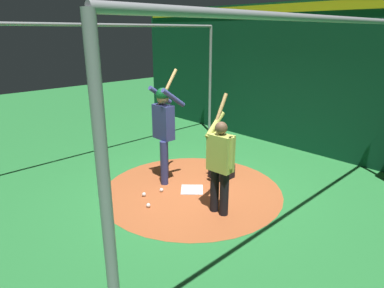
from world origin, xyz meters
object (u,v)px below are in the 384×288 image
object	(u,v)px
baseball_0	(161,190)
batter	(164,125)
catcher	(221,162)
baseball_1	(148,205)
visitor	(220,162)
baseball_2	(144,194)
home_plate	(192,190)

from	to	relation	value
baseball_0	batter	bearing A→B (deg)	-137.11
catcher	baseball_1	bearing A→B (deg)	-1.58
batter	catcher	distance (m)	1.41
visitor	baseball_0	distance (m)	1.56
visitor	baseball_1	distance (m)	1.52
batter	baseball_0	bearing A→B (deg)	42.89
baseball_2	batter	bearing A→B (deg)	-158.91
batter	baseball_1	distance (m)	1.63
home_plate	baseball_1	bearing A→B (deg)	-2.39
batter	baseball_0	xyz separation A→B (m)	(0.40, 0.37, -1.14)
batter	baseball_1	size ratio (longest dim) A/B	30.23
baseball_0	baseball_1	xyz separation A→B (m)	(0.54, 0.31, 0.00)
visitor	baseball_1	size ratio (longest dim) A/B	26.75
catcher	visitor	bearing A→B (deg)	40.68
batter	baseball_2	distance (m)	1.40
batter	home_plate	bearing A→B (deg)	95.84
baseball_0	baseball_1	world-z (taller)	same
catcher	baseball_0	distance (m)	1.38
baseball_0	baseball_2	bearing A→B (deg)	-13.08
home_plate	catcher	size ratio (longest dim) A/B	0.44
home_plate	baseball_1	xyz separation A→B (m)	(1.02, -0.04, 0.03)
batter	visitor	xyz separation A→B (m)	(0.17, 1.64, -0.26)
baseball_2	baseball_0	bearing A→B (deg)	166.92
home_plate	baseball_2	world-z (taller)	baseball_2
home_plate	baseball_2	distance (m)	0.94
visitor	baseball_0	bearing A→B (deg)	-84.14
baseball_0	baseball_1	size ratio (longest dim) A/B	1.00
catcher	baseball_1	xyz separation A→B (m)	(1.84, -0.05, -0.33)
batter	catcher	xyz separation A→B (m)	(-0.89, 0.73, -0.81)
home_plate	visitor	world-z (taller)	visitor
baseball_1	baseball_2	xyz separation A→B (m)	(-0.19, -0.39, 0.00)
home_plate	catcher	bearing A→B (deg)	179.44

